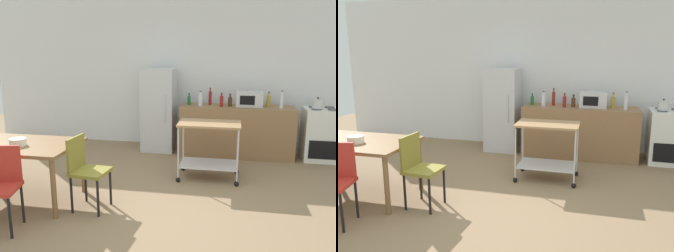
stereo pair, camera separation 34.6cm
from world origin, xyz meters
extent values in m
plane|color=#8C7051|center=(0.00, 0.00, 0.00)|extent=(12.00, 12.00, 0.00)
cube|color=white|center=(0.00, 3.20, 1.45)|extent=(8.40, 0.12, 2.90)
cube|color=olive|center=(0.90, 2.60, 0.45)|extent=(2.00, 0.64, 0.90)
cube|color=brown|center=(-1.80, 0.08, 0.73)|extent=(1.50, 0.90, 0.04)
cylinder|color=brown|center=(-1.11, -0.31, 0.35)|extent=(0.06, 0.06, 0.71)
cylinder|color=brown|center=(-1.11, 0.47, 0.35)|extent=(0.06, 0.06, 0.71)
cube|color=#B72D23|center=(-1.57, -0.50, 0.69)|extent=(0.38, 0.11, 0.40)
cylinder|color=black|center=(-1.33, -0.80, 0.23)|extent=(0.03, 0.03, 0.45)
cylinder|color=black|center=(-1.40, -0.47, 0.23)|extent=(0.03, 0.03, 0.45)
cube|color=olive|center=(-0.79, 0.00, 0.47)|extent=(0.43, 0.43, 0.04)
cube|color=olive|center=(-0.97, 0.02, 0.69)|extent=(0.06, 0.38, 0.40)
cylinder|color=black|center=(-0.64, -0.18, 0.23)|extent=(0.03, 0.03, 0.45)
cylinder|color=black|center=(-0.61, 0.16, 0.23)|extent=(0.03, 0.03, 0.45)
cylinder|color=black|center=(-0.98, -0.15, 0.23)|extent=(0.03, 0.03, 0.45)
cylinder|color=black|center=(-0.95, 0.18, 0.23)|extent=(0.03, 0.03, 0.45)
cube|color=white|center=(2.35, 2.62, 0.45)|extent=(0.60, 0.60, 0.90)
cube|color=black|center=(2.35, 2.32, 0.25)|extent=(0.48, 0.01, 0.32)
cylinder|color=#47474C|center=(2.22, 2.50, 0.91)|extent=(0.16, 0.16, 0.02)
cylinder|color=#47474C|center=(2.22, 2.74, 0.91)|extent=(0.16, 0.16, 0.02)
cube|color=silver|center=(-0.55, 2.70, 0.78)|extent=(0.60, 0.60, 1.55)
cylinder|color=silver|center=(-0.37, 2.39, 0.85)|extent=(0.02, 0.02, 0.50)
cube|color=#A37A51|center=(0.51, 1.31, 0.83)|extent=(0.90, 0.56, 0.03)
cube|color=silver|center=(0.51, 1.31, 0.22)|extent=(0.83, 0.52, 0.02)
cylinder|color=silver|center=(0.09, 1.06, 0.45)|extent=(0.02, 0.02, 0.76)
sphere|color=black|center=(0.09, 1.06, 0.04)|extent=(0.07, 0.07, 0.07)
cylinder|color=silver|center=(0.93, 1.06, 0.45)|extent=(0.02, 0.02, 0.76)
sphere|color=black|center=(0.93, 1.06, 0.04)|extent=(0.07, 0.07, 0.07)
cylinder|color=silver|center=(0.09, 1.56, 0.45)|extent=(0.02, 0.02, 0.76)
sphere|color=black|center=(0.09, 1.56, 0.04)|extent=(0.07, 0.07, 0.07)
cylinder|color=silver|center=(0.93, 1.56, 0.45)|extent=(0.02, 0.02, 0.76)
sphere|color=black|center=(0.93, 1.56, 0.04)|extent=(0.07, 0.07, 0.07)
cylinder|color=#1E6628|center=(0.03, 2.63, 0.98)|extent=(0.06, 0.06, 0.16)
cylinder|color=#1E6628|center=(0.03, 2.63, 1.08)|extent=(0.03, 0.03, 0.04)
cylinder|color=black|center=(0.03, 2.63, 1.10)|extent=(0.03, 0.03, 0.01)
cylinder|color=silver|center=(0.25, 2.56, 1.01)|extent=(0.08, 0.08, 0.21)
cylinder|color=silver|center=(0.25, 2.56, 1.13)|extent=(0.04, 0.04, 0.04)
cylinder|color=black|center=(0.25, 2.56, 1.16)|extent=(0.04, 0.04, 0.01)
cylinder|color=maroon|center=(0.41, 2.68, 1.02)|extent=(0.06, 0.06, 0.24)
cylinder|color=maroon|center=(0.41, 2.68, 1.17)|extent=(0.03, 0.03, 0.06)
cylinder|color=black|center=(0.41, 2.68, 1.21)|extent=(0.03, 0.03, 0.01)
cylinder|color=maroon|center=(0.62, 2.51, 0.99)|extent=(0.06, 0.06, 0.19)
cylinder|color=maroon|center=(0.62, 2.51, 1.11)|extent=(0.03, 0.03, 0.05)
cylinder|color=black|center=(0.62, 2.51, 1.14)|extent=(0.03, 0.03, 0.01)
cylinder|color=#4C2D19|center=(0.77, 2.60, 0.98)|extent=(0.07, 0.07, 0.16)
cylinder|color=#4C2D19|center=(0.77, 2.60, 1.08)|extent=(0.03, 0.03, 0.05)
cylinder|color=black|center=(0.77, 2.60, 1.11)|extent=(0.04, 0.04, 0.01)
cube|color=silver|center=(1.11, 2.65, 1.03)|extent=(0.46, 0.34, 0.26)
cube|color=black|center=(1.07, 2.48, 1.03)|extent=(0.25, 0.01, 0.16)
cylinder|color=gold|center=(1.44, 2.68, 0.99)|extent=(0.07, 0.07, 0.19)
cylinder|color=gold|center=(1.44, 2.68, 1.12)|extent=(0.03, 0.03, 0.06)
cylinder|color=black|center=(1.44, 2.68, 1.16)|extent=(0.04, 0.04, 0.01)
cylinder|color=silver|center=(1.65, 2.52, 1.02)|extent=(0.06, 0.06, 0.25)
cylinder|color=silver|center=(1.65, 2.52, 1.17)|extent=(0.03, 0.03, 0.05)
cylinder|color=black|center=(1.65, 2.52, 1.20)|extent=(0.03, 0.03, 0.01)
cylinder|color=white|center=(-1.71, -0.01, 0.79)|extent=(0.20, 0.20, 0.09)
cylinder|color=silver|center=(2.23, 2.52, 1.00)|extent=(0.17, 0.17, 0.16)
sphere|color=black|center=(2.23, 2.52, 1.09)|extent=(0.03, 0.03, 0.03)
cylinder|color=silver|center=(2.34, 2.52, 1.02)|extent=(0.08, 0.02, 0.07)
camera|label=1|loc=(0.86, -3.69, 1.89)|focal=37.41mm
camera|label=2|loc=(1.20, -3.62, 1.89)|focal=37.41mm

